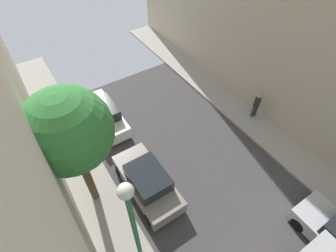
% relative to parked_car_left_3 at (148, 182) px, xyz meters
% --- Properties ---
extents(parked_car_left_3, '(1.78, 4.20, 1.57)m').
position_rel_parked_car_left_3_xyz_m(parked_car_left_3, '(0.00, 0.00, 0.00)').
color(parked_car_left_3, gray).
rests_on(parked_car_left_3, ground).
extents(parked_car_left_4, '(1.78, 4.20, 1.57)m').
position_rel_parked_car_left_3_xyz_m(parked_car_left_4, '(0.00, 5.41, 0.00)').
color(parked_car_left_4, white).
rests_on(parked_car_left_4, ground).
extents(pedestrian, '(0.40, 0.36, 1.72)m').
position_rel_parked_car_left_3_xyz_m(pedestrian, '(8.11, 0.80, 0.35)').
color(pedestrian, '#2D334C').
rests_on(pedestrian, sidewalk_right).
extents(street_tree_2, '(3.28, 3.28, 6.41)m').
position_rel_parked_car_left_3_xyz_m(street_tree_2, '(-2.37, 0.99, 4.16)').
color(street_tree_2, brown).
rests_on(street_tree_2, sidewalk_left).
extents(potted_plant_2, '(0.69, 0.69, 0.98)m').
position_rel_parked_car_left_3_xyz_m(potted_plant_2, '(-2.96, 9.10, -0.03)').
color(potted_plant_2, '#B2A899').
rests_on(potted_plant_2, sidewalk_left).
extents(lamp_post, '(0.44, 0.44, 6.11)m').
position_rel_parked_car_left_3_xyz_m(lamp_post, '(-1.90, -2.85, 3.40)').
color(lamp_post, '#26723F').
rests_on(lamp_post, sidewalk_left).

